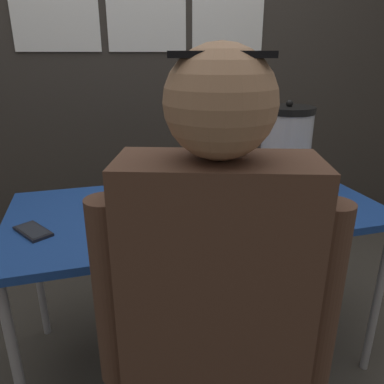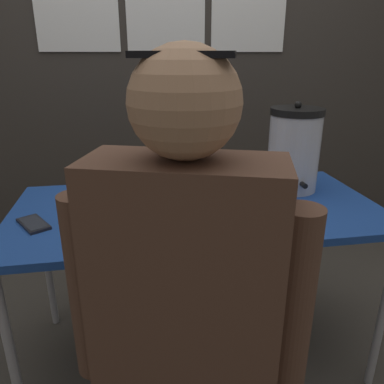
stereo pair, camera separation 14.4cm
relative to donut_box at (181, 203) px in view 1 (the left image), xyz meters
name	(u,v)px [view 1 (the left image)]	position (x,y,z in m)	size (l,w,h in m)	color
ground_plane	(196,348)	(0.07, 0.01, -0.74)	(12.00, 12.00, 0.00)	#4C473F
back_wall	(146,32)	(0.07, 1.08, 0.66)	(6.00, 0.11, 2.78)	#38332D
folding_table	(197,217)	(0.07, 0.01, -0.07)	(1.43, 0.69, 0.71)	#1E479E
donut_box	(181,203)	(0.00, 0.00, 0.00)	(0.57, 0.36, 0.05)	beige
coffee_urn	(286,147)	(0.51, 0.14, 0.15)	(0.22, 0.25, 0.38)	silver
cell_phone	(33,231)	(-0.53, -0.07, -0.02)	(0.14, 0.17, 0.01)	black
person_seated	(214,339)	(-0.07, -0.61, -0.11)	(0.54, 0.33, 1.30)	#33332D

